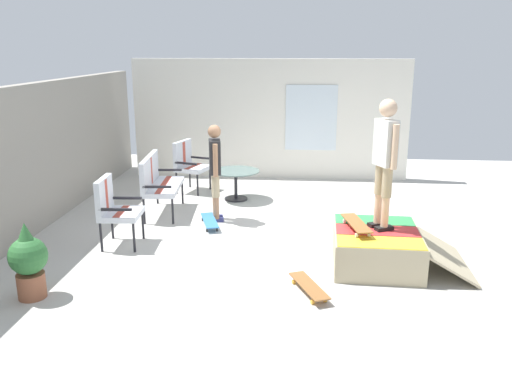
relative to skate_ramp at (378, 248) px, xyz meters
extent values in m
cube|color=beige|center=(1.02, 1.25, -0.29)|extent=(12.00, 12.00, 0.10)
cube|color=gray|center=(1.02, 5.25, 0.90)|extent=(9.00, 0.20, 2.29)
cube|color=white|center=(4.82, 1.75, 1.05)|extent=(0.20, 6.00, 2.59)
cube|color=silver|center=(4.71, 0.85, 1.11)|extent=(0.03, 1.10, 1.40)
cube|color=tan|center=(0.00, 0.03, -0.01)|extent=(1.36, 1.17, 0.48)
cube|color=yellow|center=(-0.44, 0.05, 0.24)|extent=(0.46, 1.09, 0.01)
cube|color=red|center=(0.00, 0.03, 0.24)|extent=(0.46, 1.09, 0.01)
cube|color=#338C4C|center=(0.44, 0.01, 0.24)|extent=(0.46, 1.09, 0.01)
cylinder|color=#B2B2B7|center=(0.02, 0.56, 0.21)|extent=(1.27, 0.10, 0.05)
cube|color=tan|center=(-0.03, -0.83, -0.03)|extent=(1.30, 0.73, 0.40)
cylinder|color=black|center=(1.42, 3.14, -0.02)|extent=(0.04, 0.04, 0.44)
cylinder|color=black|center=(2.58, 3.24, -0.02)|extent=(0.04, 0.04, 0.44)
cylinder|color=black|center=(1.38, 3.61, -0.02)|extent=(0.04, 0.04, 0.44)
cylinder|color=black|center=(2.54, 3.71, -0.02)|extent=(0.04, 0.04, 0.44)
cube|color=silver|center=(1.98, 3.42, 0.24)|extent=(1.29, 0.65, 0.08)
cube|color=#B74738|center=(1.98, 3.42, 0.28)|extent=(1.21, 0.20, 0.00)
cube|color=silver|center=(1.96, 3.66, 0.53)|extent=(1.25, 0.18, 0.50)
cube|color=#B74738|center=(1.96, 3.66, 0.53)|extent=(0.11, 0.09, 0.46)
cube|color=black|center=(1.38, 3.37, 0.40)|extent=(0.08, 0.47, 0.04)
cube|color=black|center=(2.58, 3.47, 0.40)|extent=(0.08, 0.47, 0.04)
cylinder|color=black|center=(3.12, 3.06, -0.02)|extent=(0.04, 0.04, 0.44)
cylinder|color=black|center=(3.64, 2.90, -0.02)|extent=(0.04, 0.04, 0.44)
cylinder|color=black|center=(3.26, 3.51, -0.02)|extent=(0.04, 0.04, 0.44)
cylinder|color=black|center=(3.77, 3.35, -0.02)|extent=(0.04, 0.04, 0.44)
cube|color=silver|center=(3.45, 3.20, 0.24)|extent=(0.75, 0.71, 0.08)
cube|color=#B74738|center=(3.45, 3.20, 0.28)|extent=(0.58, 0.26, 0.00)
cube|color=silver|center=(3.51, 3.43, 0.53)|extent=(0.62, 0.26, 0.50)
cube|color=#B74738|center=(3.51, 3.43, 0.53)|extent=(0.12, 0.11, 0.46)
cube|color=black|center=(3.17, 3.29, 0.40)|extent=(0.18, 0.46, 0.04)
cube|color=black|center=(3.72, 3.12, 0.40)|extent=(0.18, 0.46, 0.04)
cylinder|color=black|center=(0.16, 3.40, -0.02)|extent=(0.04, 0.04, 0.44)
cylinder|color=black|center=(0.70, 3.43, -0.02)|extent=(0.04, 0.04, 0.44)
cylinder|color=black|center=(0.13, 3.86, -0.02)|extent=(0.04, 0.04, 0.44)
cylinder|color=black|center=(0.67, 3.90, -0.02)|extent=(0.04, 0.04, 0.44)
cube|color=silver|center=(0.41, 3.65, 0.24)|extent=(0.65, 0.59, 0.08)
cube|color=#B74738|center=(0.41, 3.65, 0.28)|extent=(0.58, 0.13, 0.00)
cube|color=silver|center=(0.40, 3.88, 0.53)|extent=(0.62, 0.12, 0.50)
cube|color=#B74738|center=(0.40, 3.88, 0.53)|extent=(0.10, 0.09, 0.46)
cube|color=black|center=(0.12, 3.63, 0.40)|extent=(0.07, 0.47, 0.04)
cube|color=black|center=(0.70, 3.66, 0.40)|extent=(0.07, 0.47, 0.04)
cylinder|color=black|center=(2.94, 2.28, 0.03)|extent=(0.06, 0.06, 0.55)
cylinder|color=black|center=(2.94, 2.28, -0.23)|extent=(0.44, 0.44, 0.03)
cylinder|color=slate|center=(2.94, 2.28, 0.32)|extent=(0.90, 0.90, 0.02)
cube|color=navy|center=(1.60, 2.45, -0.22)|extent=(0.16, 0.26, 0.05)
cylinder|color=#9E7051|center=(1.60, 2.45, 0.00)|extent=(0.10, 0.10, 0.38)
cylinder|color=tan|center=(1.60, 2.45, 0.38)|extent=(0.13, 0.13, 0.38)
cube|color=navy|center=(1.77, 2.48, -0.22)|extent=(0.16, 0.26, 0.05)
cylinder|color=#9E7051|center=(1.77, 2.48, 0.00)|extent=(0.10, 0.10, 0.38)
cylinder|color=tan|center=(1.77, 2.48, 0.38)|extent=(0.13, 0.13, 0.38)
cube|color=#262628|center=(1.69, 2.47, 0.85)|extent=(0.35, 0.24, 0.56)
sphere|color=#9E7051|center=(1.69, 2.47, 1.26)|extent=(0.21, 0.21, 0.21)
cylinder|color=#9E7051|center=(1.49, 2.42, 0.83)|extent=(0.08, 0.08, 0.53)
cylinder|color=#9E7051|center=(1.88, 2.51, 0.83)|extent=(0.08, 0.08, 0.53)
cube|color=black|center=(0.17, 0.02, 0.27)|extent=(0.20, 0.26, 0.05)
cylinder|color=beige|center=(0.17, 0.02, 0.50)|extent=(0.10, 0.10, 0.40)
cylinder|color=tan|center=(0.17, 0.02, 0.90)|extent=(0.13, 0.13, 0.40)
cube|color=black|center=(0.01, -0.06, 0.27)|extent=(0.20, 0.26, 0.05)
cylinder|color=beige|center=(0.01, -0.06, 0.50)|extent=(0.10, 0.10, 0.40)
cylinder|color=tan|center=(0.01, -0.06, 0.90)|extent=(0.13, 0.13, 0.40)
cube|color=silver|center=(0.09, -0.02, 1.40)|extent=(0.37, 0.30, 0.60)
sphere|color=beige|center=(0.09, -0.02, 1.84)|extent=(0.23, 0.23, 0.23)
cylinder|color=beige|center=(0.27, 0.06, 1.38)|extent=(0.08, 0.08, 0.57)
cylinder|color=beige|center=(-0.09, -0.10, 1.38)|extent=(0.08, 0.08, 0.57)
cube|color=#3372B2|center=(1.38, 2.52, -0.15)|extent=(0.82, 0.43, 0.02)
cylinder|color=#333333|center=(1.67, 2.53, -0.22)|extent=(0.06, 0.05, 0.06)
cylinder|color=#333333|center=(1.62, 2.68, -0.22)|extent=(0.06, 0.05, 0.06)
cylinder|color=#333333|center=(1.14, 2.36, -0.22)|extent=(0.06, 0.05, 0.06)
cylinder|color=#333333|center=(1.09, 2.52, -0.22)|extent=(0.06, 0.05, 0.06)
cube|color=brown|center=(-0.92, 0.93, -0.15)|extent=(0.81, 0.50, 0.02)
cylinder|color=gold|center=(-0.63, 0.97, -0.22)|extent=(0.06, 0.05, 0.06)
cylinder|color=gold|center=(-0.70, 1.12, -0.22)|extent=(0.06, 0.05, 0.06)
cylinder|color=gold|center=(-1.15, 0.75, -0.22)|extent=(0.06, 0.05, 0.06)
cylinder|color=gold|center=(-1.21, 0.89, -0.22)|extent=(0.06, 0.05, 0.06)
cube|color=brown|center=(0.00, 0.31, 0.34)|extent=(0.82, 0.36, 0.01)
cylinder|color=silver|center=(0.29, 0.29, 0.27)|extent=(0.06, 0.04, 0.06)
cylinder|color=silver|center=(0.26, 0.45, 0.27)|extent=(0.06, 0.04, 0.06)
cylinder|color=silver|center=(-0.26, 0.17, 0.27)|extent=(0.06, 0.04, 0.06)
cylinder|color=silver|center=(-0.29, 0.33, 0.27)|extent=(0.06, 0.04, 0.06)
cylinder|color=brown|center=(-1.32, 4.15, -0.09)|extent=(0.32, 0.32, 0.30)
sphere|color=#2D6B33|center=(-1.32, 4.15, 0.28)|extent=(0.44, 0.44, 0.44)
cone|color=#2D6B33|center=(-1.32, 4.15, 0.54)|extent=(0.24, 0.24, 0.28)
camera|label=1|loc=(-6.67, 1.07, 2.59)|focal=36.85mm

